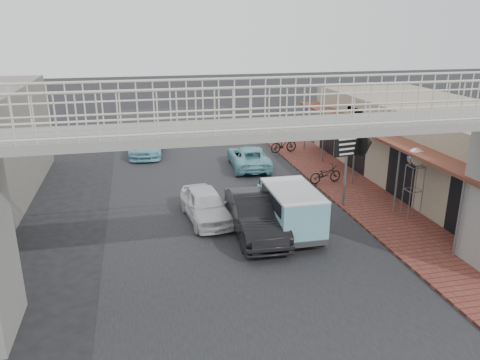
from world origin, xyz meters
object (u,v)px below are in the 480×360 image
white_hatchback (205,205)px  angkot_van (291,205)px  motorcycle_near (325,174)px  arrow_sign (364,144)px  angkot_far (147,143)px  dark_sedan (256,215)px  street_clock (417,161)px  angkot_curb (249,157)px  motorcycle_far (284,144)px

white_hatchback → angkot_van: 3.67m
angkot_van → motorcycle_near: angkot_van is taller
arrow_sign → angkot_far: bearing=120.7°
dark_sedan → angkot_far: dark_sedan is taller
white_hatchback → angkot_van: size_ratio=1.00×
white_hatchback → motorcycle_near: white_hatchback is taller
dark_sedan → angkot_far: bearing=107.5°
angkot_far → street_clock: size_ratio=1.57×
angkot_curb → white_hatchback: bearing=66.9°
white_hatchback → angkot_far: 11.23m
dark_sedan → motorcycle_near: 6.96m
angkot_far → angkot_van: size_ratio=1.21×
motorcycle_near → arrow_sign: bearing=179.2°
arrow_sign → street_clock: bearing=-69.6°
arrow_sign → motorcycle_far: bearing=85.4°
white_hatchback → angkot_curb: size_ratio=0.89×
angkot_van → arrow_sign: arrow_sign is taller
angkot_van → arrow_sign: (4.02, 2.27, 1.59)m
white_hatchback → angkot_curb: bearing=56.9°
motorcycle_near → street_clock: street_clock is taller
motorcycle_near → motorcycle_far: size_ratio=0.98×
angkot_van → arrow_sign: 4.89m
angkot_curb → angkot_van: size_ratio=1.13×
motorcycle_near → motorcycle_far: 6.07m
angkot_far → motorcycle_near: size_ratio=2.67×
angkot_curb → street_clock: size_ratio=1.47×
white_hatchback → angkot_curb: 7.68m
street_clock → angkot_van: bearing=-177.8°
white_hatchback → dark_sedan: bearing=-54.1°
angkot_curb → angkot_van: 8.93m
white_hatchback → angkot_far: angkot_far is taller
angkot_curb → angkot_van: angkot_van is taller
white_hatchback → street_clock: street_clock is taller
motorcycle_near → dark_sedan: bearing=125.5°
motorcycle_far → street_clock: 11.42m
angkot_curb → arrow_sign: bearing=122.0°
arrow_sign → angkot_van: bearing=-159.7°
white_hatchback → motorcycle_near: size_ratio=2.21×
dark_sedan → angkot_curb: 8.88m
angkot_van → motorcycle_near: bearing=55.6°
angkot_curb → angkot_far: 6.94m
angkot_far → street_clock: bearing=-45.7°
dark_sedan → angkot_van: size_ratio=1.24×
street_clock → motorcycle_far: bearing=100.7°
dark_sedan → angkot_far: size_ratio=1.03×
motorcycle_near → motorcycle_far: (-0.26, 6.06, 0.08)m
dark_sedan → angkot_curb: (1.84, 8.69, -0.19)m
angkot_van → street_clock: size_ratio=1.30×
white_hatchback → arrow_sign: (7.01, 0.22, 2.13)m
angkot_curb → motorcycle_far: angkot_curb is taller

